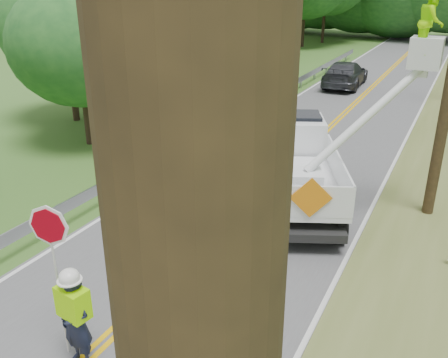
% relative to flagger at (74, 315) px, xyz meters
% --- Properties ---
extents(road, '(7.20, 96.00, 0.03)m').
position_rel_flagger_xyz_m(road, '(-0.00, 13.75, -1.09)').
color(road, '#545356').
rests_on(road, ground).
extents(guardrail, '(0.18, 48.00, 0.77)m').
position_rel_flagger_xyz_m(guardrail, '(-4.02, 14.65, -0.55)').
color(guardrail, '#9A9DA2').
rests_on(guardrail, ground).
extents(flagger, '(1.17, 0.55, 3.04)m').
position_rel_flagger_xyz_m(flagger, '(0.00, 0.00, 0.00)').
color(flagger, '#191E33').
rests_on(flagger, road).
extents(bucket_truck, '(5.66, 6.59, 6.28)m').
position_rel_flagger_xyz_m(bucket_truck, '(1.19, 9.02, 0.36)').
color(bucket_truck, black).
rests_on(bucket_truck, road).
extents(suv_silver, '(4.33, 6.26, 1.59)m').
position_rel_flagger_xyz_m(suv_silver, '(-1.68, 12.31, -0.29)').
color(suv_silver, silver).
rests_on(suv_silver, road).
extents(suv_darkgrey, '(2.47, 5.58, 1.59)m').
position_rel_flagger_xyz_m(suv_darkgrey, '(-1.66, 26.29, -0.28)').
color(suv_darkgrey, '#383A40').
rests_on(suv_darkgrey, road).
extents(stop_sign_permanent, '(0.45, 0.06, 2.12)m').
position_rel_flagger_xyz_m(stop_sign_permanent, '(-4.50, 21.64, 0.27)').
color(stop_sign_permanent, '#9A9DA2').
rests_on(stop_sign_permanent, ground).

